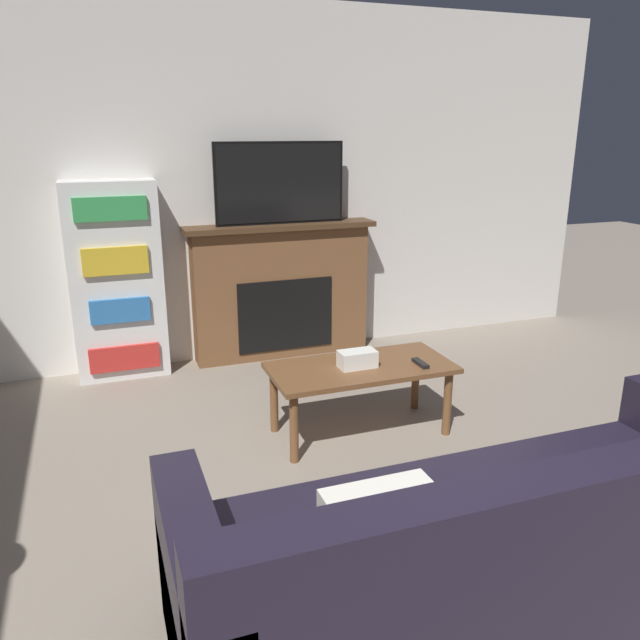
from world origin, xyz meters
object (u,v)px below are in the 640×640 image
object	(u,v)px
tv	(280,183)
coffee_table	(361,374)
couch	(501,561)
bookshelf	(117,282)
fireplace	(281,290)

from	to	relation	value
tv	coffee_table	bearing A→B (deg)	-88.30
couch	coffee_table	distance (m)	1.62
tv	couch	distance (m)	3.28
coffee_table	bookshelf	xyz separation A→B (m)	(-1.29, 1.48, 0.34)
tv	couch	world-z (taller)	tv
tv	coffee_table	distance (m)	1.79
tv	bookshelf	distance (m)	1.42
tv	bookshelf	bearing A→B (deg)	-179.86
fireplace	bookshelf	size ratio (longest dim) A/B	1.04
tv	coffee_table	world-z (taller)	tv
coffee_table	bookshelf	world-z (taller)	bookshelf
tv	couch	xyz separation A→B (m)	(-0.11, -3.09, -1.09)
fireplace	tv	xyz separation A→B (m)	(0.00, -0.02, 0.84)
coffee_table	couch	bearing A→B (deg)	-95.36
tv	coffee_table	xyz separation A→B (m)	(0.04, -1.48, -1.01)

